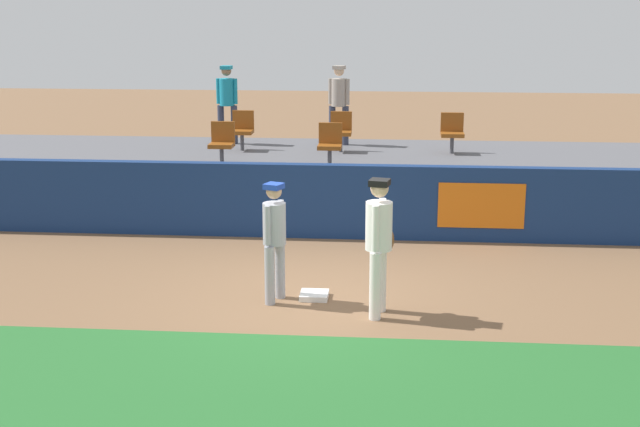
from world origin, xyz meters
The scene contains 14 objects.
ground_plane centered at (0.00, 0.00, 0.00)m, with size 60.00×60.00×0.00m, color brown.
grass_foreground_strip centered at (0.00, -2.78, 0.00)m, with size 18.00×2.80×0.01m, color #26662B.
first_base centered at (0.00, 0.06, 0.04)m, with size 0.40×0.40×0.08m, color white.
player_fielder_home centered at (0.92, -0.54, 1.08)m, with size 0.43×0.56×1.87m.
player_runner_visitor centered at (-0.54, -0.10, 0.98)m, with size 0.42×0.45×1.70m.
field_wall centered at (0.01, 3.36, 0.67)m, with size 18.00×0.26×1.33m.
bleacher_platform centered at (0.00, 5.93, 0.51)m, with size 18.00×4.80×1.02m, color #59595E.
seat_back_center centered at (-0.04, 6.60, 1.49)m, with size 0.46×0.44×0.84m.
seat_front_center centered at (-0.13, 4.80, 1.49)m, with size 0.45×0.44×0.84m.
seat_front_left centered at (-2.24, 4.80, 1.49)m, with size 0.46×0.44×0.84m.
seat_back_right centered at (2.31, 6.60, 1.49)m, with size 0.48×0.44×0.84m.
seat_back_left centered at (-2.15, 6.60, 1.49)m, with size 0.46×0.44×0.84m.
spectator_hooded centered at (-0.14, 7.52, 2.03)m, with size 0.48×0.41×1.75m.
spectator_capped centered at (-2.64, 7.46, 2.03)m, with size 0.48×0.36×1.73m.
Camera 1 is at (1.08, -11.49, 4.08)m, focal length 48.14 mm.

